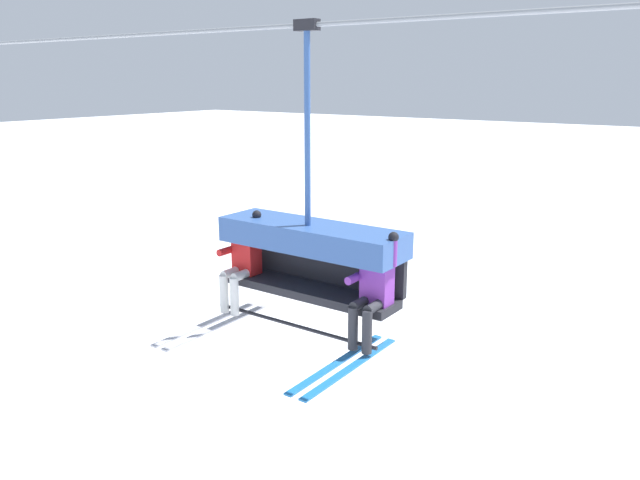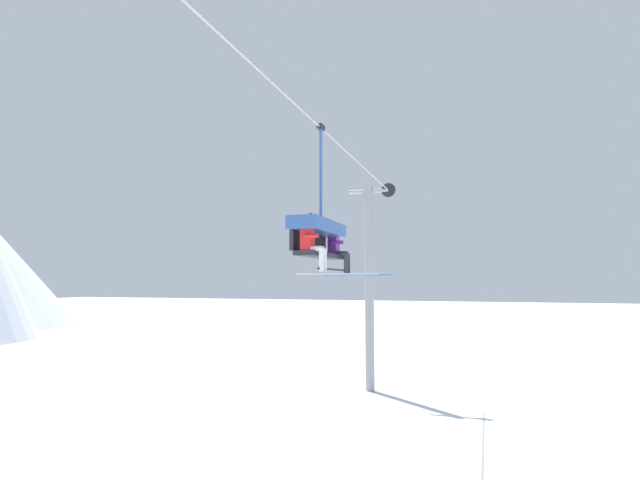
{
  "view_description": "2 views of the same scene",
  "coord_description": "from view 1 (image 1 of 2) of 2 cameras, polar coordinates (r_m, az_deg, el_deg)",
  "views": [
    {
      "loc": [
        5.61,
        -6.45,
        7.27
      ],
      "look_at": [
        1.54,
        -0.72,
        5.43
      ],
      "focal_mm": 35.0,
      "sensor_mm": 36.0,
      "label": 1
    },
    {
      "loc": [
        -9.39,
        -4.4,
        4.21
      ],
      "look_at": [
        1.15,
        -0.87,
        5.14
      ],
      "focal_mm": 28.0,
      "sensor_mm": 36.0,
      "label": 2
    }
  ],
  "objects": [
    {
      "name": "skier_purple",
      "position": [
        6.76,
        4.73,
        -4.61
      ],
      "size": [
        0.48,
        1.7,
        1.34
      ],
      "color": "purple"
    },
    {
      "name": "chairlift_chair",
      "position": [
        7.35,
        -0.77,
        -0.6
      ],
      "size": [
        2.33,
        0.74,
        3.41
      ],
      "color": "#232328"
    },
    {
      "name": "lift_cable",
      "position": [
        7.67,
        -7.44,
        18.59
      ],
      "size": [
        20.89,
        0.05,
        0.05
      ],
      "color": "gray"
    },
    {
      "name": "skier_red",
      "position": [
        7.85,
        -7.28,
        -1.94
      ],
      "size": [
        0.48,
        1.7,
        1.34
      ],
      "color": "red"
    }
  ]
}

